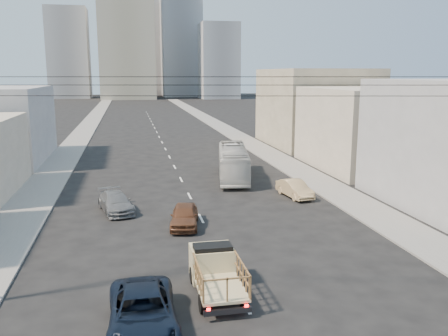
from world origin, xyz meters
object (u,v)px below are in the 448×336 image
object	(u,v)px
sedan_brown	(184,216)
sedan_grey	(116,202)
sedan_tan	(295,189)
city_bus	(233,162)
flatbed_pickup	(216,269)
navy_pickup	(143,313)

from	to	relation	value
sedan_brown	sedan_grey	bearing A→B (deg)	145.22
sedan_brown	sedan_tan	bearing A→B (deg)	40.49
city_bus	sedan_grey	size ratio (longest dim) A/B	2.29
flatbed_pickup	city_bus	xyz separation A→B (m)	(5.74, 22.48, 0.38)
sedan_tan	flatbed_pickup	bearing A→B (deg)	-129.69
navy_pickup	sedan_grey	xyz separation A→B (m)	(-1.33, 16.15, -0.08)
flatbed_pickup	sedan_grey	size ratio (longest dim) A/B	0.96
navy_pickup	sedan_tan	bearing A→B (deg)	55.23
sedan_tan	sedan_grey	world-z (taller)	sedan_grey
flatbed_pickup	sedan_brown	bearing A→B (deg)	91.69
sedan_brown	flatbed_pickup	bearing A→B (deg)	-78.72
navy_pickup	city_bus	xyz separation A→B (m)	(8.97, 25.03, 0.72)
navy_pickup	sedan_grey	size ratio (longest dim) A/B	1.17
sedan_brown	sedan_grey	size ratio (longest dim) A/B	0.89
sedan_brown	sedan_tan	distance (m)	10.76
flatbed_pickup	city_bus	size ratio (longest dim) A/B	0.42
navy_pickup	sedan_grey	distance (m)	16.20
city_bus	sedan_brown	size ratio (longest dim) A/B	2.56
city_bus	sedan_grey	xyz separation A→B (m)	(-10.30, -8.88, -0.80)
sedan_grey	sedan_tan	bearing A→B (deg)	-7.53
city_bus	sedan_brown	distance (m)	14.42
sedan_tan	sedan_grey	xyz separation A→B (m)	(-13.52, -1.33, 0.01)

